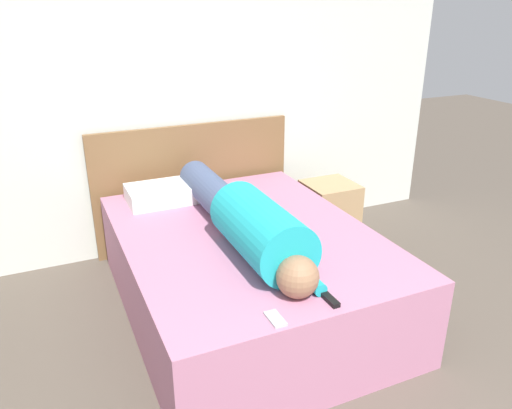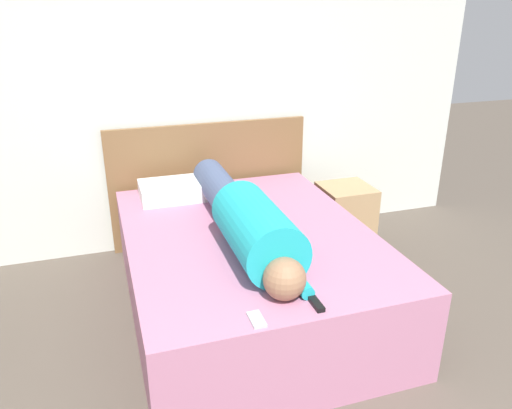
{
  "view_description": "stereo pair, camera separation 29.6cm",
  "coord_description": "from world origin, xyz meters",
  "px_view_note": "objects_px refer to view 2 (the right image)",
  "views": [
    {
      "loc": [
        -0.89,
        -0.31,
        1.93
      ],
      "look_at": [
        0.23,
        2.19,
        0.81
      ],
      "focal_mm": 35.0,
      "sensor_mm": 36.0,
      "label": 1
    },
    {
      "loc": [
        -0.61,
        -0.42,
        1.93
      ],
      "look_at": [
        0.23,
        2.19,
        0.81
      ],
      "focal_mm": 35.0,
      "sensor_mm": 36.0,
      "label": 2
    }
  ],
  "objects_px": {
    "nightstand": "(345,216)",
    "tv_remote": "(315,302)",
    "bed": "(249,271)",
    "cell_phone": "(257,319)",
    "person_lying": "(246,219)",
    "pillow_near_headboard": "(175,190)"
  },
  "relations": [
    {
      "from": "nightstand",
      "to": "pillow_near_headboard",
      "type": "bearing_deg",
      "value": 176.7
    },
    {
      "from": "nightstand",
      "to": "cell_phone",
      "type": "distance_m",
      "value": 2.07
    },
    {
      "from": "tv_remote",
      "to": "bed",
      "type": "bearing_deg",
      "value": 94.17
    },
    {
      "from": "nightstand",
      "to": "tv_remote",
      "type": "height_order",
      "value": "tv_remote"
    },
    {
      "from": "bed",
      "to": "pillow_near_headboard",
      "type": "distance_m",
      "value": 0.89
    },
    {
      "from": "nightstand",
      "to": "pillow_near_headboard",
      "type": "height_order",
      "value": "pillow_near_headboard"
    },
    {
      "from": "nightstand",
      "to": "tv_remote",
      "type": "bearing_deg",
      "value": -122.52
    },
    {
      "from": "bed",
      "to": "person_lying",
      "type": "height_order",
      "value": "person_lying"
    },
    {
      "from": "pillow_near_headboard",
      "to": "cell_phone",
      "type": "xyz_separation_m",
      "value": [
        0.1,
        -1.67,
        -0.06
      ]
    },
    {
      "from": "bed",
      "to": "pillow_near_headboard",
      "type": "xyz_separation_m",
      "value": [
        -0.34,
        0.74,
        0.34
      ]
    },
    {
      "from": "bed",
      "to": "cell_phone",
      "type": "relative_size",
      "value": 15.54
    },
    {
      "from": "bed",
      "to": "nightstand",
      "type": "height_order",
      "value": "bed"
    },
    {
      "from": "pillow_near_headboard",
      "to": "tv_remote",
      "type": "height_order",
      "value": "pillow_near_headboard"
    },
    {
      "from": "cell_phone",
      "to": "bed",
      "type": "bearing_deg",
      "value": 74.95
    },
    {
      "from": "tv_remote",
      "to": "cell_phone",
      "type": "relative_size",
      "value": 1.15
    },
    {
      "from": "person_lying",
      "to": "tv_remote",
      "type": "distance_m",
      "value": 0.78
    },
    {
      "from": "bed",
      "to": "cell_phone",
      "type": "height_order",
      "value": "cell_phone"
    },
    {
      "from": "person_lying",
      "to": "bed",
      "type": "bearing_deg",
      "value": 65.6
    },
    {
      "from": "cell_phone",
      "to": "pillow_near_headboard",
      "type": "bearing_deg",
      "value": 93.34
    },
    {
      "from": "person_lying",
      "to": "pillow_near_headboard",
      "type": "distance_m",
      "value": 0.92
    },
    {
      "from": "nightstand",
      "to": "cell_phone",
      "type": "xyz_separation_m",
      "value": [
        -1.3,
        -1.58,
        0.31
      ]
    },
    {
      "from": "person_lying",
      "to": "tv_remote",
      "type": "bearing_deg",
      "value": -80.93
    }
  ]
}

